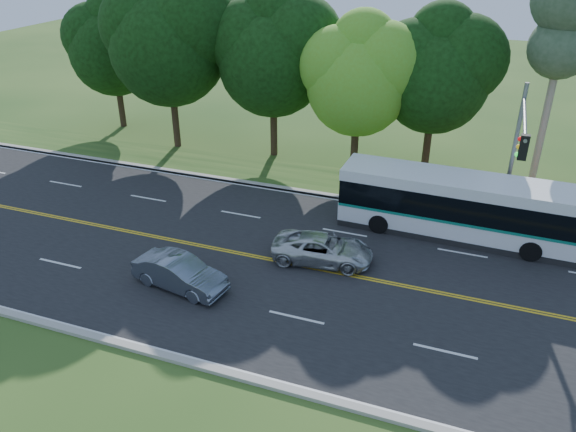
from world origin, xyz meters
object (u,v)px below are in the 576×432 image
(transit_bus, at_px, (462,208))
(suv, at_px, (323,249))
(sedan, at_px, (180,273))
(traffic_signal, at_px, (517,146))

(transit_bus, bearing_deg, suv, -139.23)
(transit_bus, distance_m, sedan, 13.25)
(sedan, bearing_deg, suv, -41.45)
(traffic_signal, distance_m, transit_bus, 3.69)
(transit_bus, distance_m, suv, 7.04)
(traffic_signal, relative_size, suv, 1.59)
(suv, bearing_deg, transit_bus, -57.61)
(traffic_signal, xyz_separation_m, transit_bus, (-1.85, -0.30, -3.18))
(transit_bus, bearing_deg, sedan, -139.34)
(traffic_signal, relative_size, sedan, 1.73)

